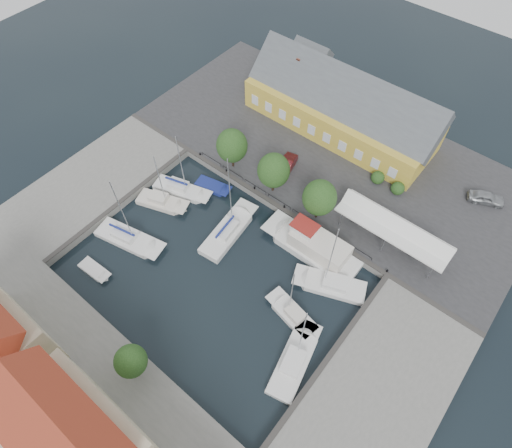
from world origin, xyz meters
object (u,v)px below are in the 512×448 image
at_px(tent_canopy, 394,229).
at_px(warehouse, 339,106).
at_px(west_boat_b, 162,203).
at_px(launch_nw, 213,187).
at_px(center_sailboat, 228,232).
at_px(east_boat_b, 293,315).
at_px(west_boat_a, 181,190).
at_px(east_boat_c, 294,362).
at_px(launch_sw, 95,271).
at_px(car_silver, 486,198).
at_px(east_boat_a, 331,285).
at_px(trawler, 314,247).
at_px(west_boat_d, 129,239).
at_px(car_red, 286,166).

bearing_deg(tent_canopy, warehouse, 140.14).
xyz_separation_m(west_boat_b, launch_nw, (3.31, 6.38, -0.17)).
xyz_separation_m(center_sailboat, east_boat_b, (13.05, -3.92, -0.10)).
distance_m(warehouse, west_boat_a, 25.85).
bearing_deg(warehouse, east_boat_c, -63.66).
bearing_deg(launch_sw, tent_canopy, 44.94).
xyz_separation_m(car_silver, east_boat_a, (-8.94, -22.60, -1.52)).
relative_size(tent_canopy, launch_sw, 3.16).
distance_m(trawler, launch_nw, 16.72).
distance_m(east_boat_b, west_boat_d, 22.53).
relative_size(tent_canopy, car_red, 2.91).
relative_size(center_sailboat, west_boat_d, 1.07).
relative_size(warehouse, west_boat_b, 2.90).
bearing_deg(car_silver, center_sailboat, 113.51).
bearing_deg(car_red, launch_sw, -121.51).
bearing_deg(west_boat_d, west_boat_a, 93.10).
bearing_deg(east_boat_a, tent_canopy, 76.35).
bearing_deg(car_red, east_boat_a, -50.00).
bearing_deg(tent_canopy, car_red, 174.80).
bearing_deg(warehouse, trawler, -63.60).
xyz_separation_m(tent_canopy, east_boat_a, (-2.21, -9.10, -3.42)).
relative_size(car_silver, car_red, 0.96).
bearing_deg(launch_nw, east_boat_c, -28.40).
height_order(car_silver, launch_sw, car_silver).
distance_m(east_boat_a, launch_sw, 28.15).
bearing_deg(east_boat_a, east_boat_c, -79.18).
height_order(warehouse, east_boat_b, warehouse).
height_order(car_silver, trawler, trawler).
xyz_separation_m(east_boat_c, launch_sw, (-24.97, -6.21, -0.17)).
bearing_deg(east_boat_a, launch_nw, 173.34).
xyz_separation_m(east_boat_a, launch_sw, (-23.08, -16.13, -0.17)).
relative_size(warehouse, east_boat_b, 3.00).
distance_m(center_sailboat, trawler, 10.99).
bearing_deg(trawler, car_silver, 56.48).
height_order(tent_canopy, west_boat_d, west_boat_d).
bearing_deg(east_boat_c, launch_nw, 151.60).
xyz_separation_m(east_boat_b, launch_nw, (-19.75, 8.27, -0.17)).
height_order(car_red, east_boat_b, east_boat_b).
xyz_separation_m(warehouse, car_silver, (23.33, -0.36, -2.64)).
relative_size(warehouse, center_sailboat, 2.16).
distance_m(east_boat_c, west_boat_a, 27.27).
height_order(east_boat_c, launch_sw, east_boat_c).
relative_size(car_red, west_boat_a, 0.44).
xyz_separation_m(center_sailboat, launch_nw, (-6.70, 4.36, -0.27)).
bearing_deg(launch_nw, east_boat_a, -6.66).
distance_m(east_boat_a, east_boat_b, 5.95).
relative_size(west_boat_a, launch_sw, 2.48).
height_order(trawler, west_boat_d, west_boat_d).
relative_size(trawler, east_boat_c, 1.14).
bearing_deg(car_silver, launch_nw, 100.93).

